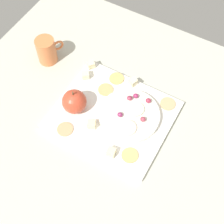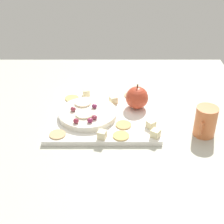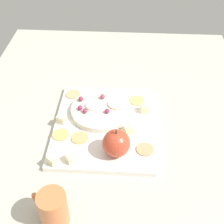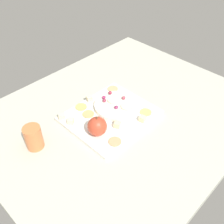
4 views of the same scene
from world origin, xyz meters
The scene contains 23 objects.
table centered at (0.00, 0.00, 1.72)cm, with size 113.81×93.15×3.43cm, color #B4B5A5.
platter centered at (4.95, -1.54, 4.24)cm, with size 35.30×29.85×1.63cm, color white.
serving_dish centered at (-0.20, -2.85, 6.03)cm, with size 18.81×18.81×1.94cm, color white.
apple_whole centered at (16.15, 2.58, 8.85)cm, with size 7.58×7.58×7.58cm, color #BD4029.
apple_stem centered at (16.15, 2.58, 13.24)cm, with size 0.50×0.50×1.20cm, color brown.
cheese_cube_0 centered at (8.29, 5.64, 6.25)cm, with size 2.39×2.39×2.39cm, color beige.
cheese_cube_1 centered at (-1.35, 10.60, 6.25)cm, with size 2.39×2.39×2.39cm, color beige.
cheese_cube_2 centered at (19.80, -9.25, 6.25)cm, with size 2.39×2.39×2.39cm, color beige.
cheese_cube_3 centered at (20.66, -13.95, 6.25)cm, with size 2.39×2.39×2.39cm, color beige.
cheese_cube_4 centered at (4.92, -14.53, 6.25)cm, with size 2.39×2.39×2.39cm, color beige.
cracker_0 centered at (-6.31, 8.36, 5.26)cm, with size 4.92×4.92×0.40cm, color tan.
cracker_1 centered at (-8.41, -13.12, 5.26)cm, with size 4.92×4.92×0.40cm, color tan.
cracker_2 centered at (11.43, -8.12, 5.26)cm, with size 4.92×4.92×0.40cm, color tan.
cracker_3 centered at (14.70, 10.52, 5.26)cm, with size 4.92×4.92×0.40cm, color tan.
cracker_4 centered at (10.52, -13.82, 5.26)cm, with size 4.92×4.92×0.40cm, color tan.
grape_0 centered at (1.15, -9.25, 7.73)cm, with size 1.72×1.55×1.46cm, color #952955.
grape_1 centered at (2.11, -0.87, 7.70)cm, with size 1.72×1.55×1.41cm, color #822A54.
grape_2 centered at (-3.07, -9.58, 7.78)cm, with size 1.72×1.55×1.56cm, color #992E43.
grape_3 centered at (-4.63, -2.82, 7.78)cm, with size 1.72×1.55×1.56cm, color #9A3B4B.
grape_4 centered at (2.45, -7.57, 7.71)cm, with size 1.72×1.55×1.41cm, color #8C3248.
apple_slice_0 centered at (-0.89, -5.15, 7.30)cm, with size 5.41×5.41×0.60cm, color beige.
apple_slice_1 centered at (-1.84, 1.81, 7.30)cm, with size 5.41×5.41×0.60cm, color beige.
cup centered at (35.91, -10.54, 8.15)cm, with size 6.78×9.10×9.45cm.
Camera 3 is at (71.51, 4.71, 69.55)cm, focal length 49.29 mm.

